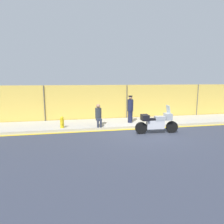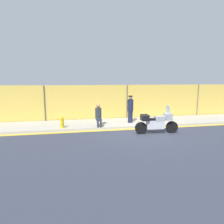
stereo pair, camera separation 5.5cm
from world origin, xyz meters
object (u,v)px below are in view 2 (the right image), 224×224
at_px(motorcycle, 156,122).
at_px(officer_standing, 130,109).
at_px(fire_hydrant, 62,122).
at_px(person_seated_on_curb, 98,114).

xyz_separation_m(motorcycle, officer_standing, (-0.77, 2.14, 0.41)).
height_order(motorcycle, officer_standing, officer_standing).
relative_size(motorcycle, fire_hydrant, 3.59).
xyz_separation_m(motorcycle, fire_hydrant, (-4.81, 1.54, -0.12)).
relative_size(motorcycle, person_seated_on_curb, 1.83).
distance_m(motorcycle, officer_standing, 2.31).
relative_size(motorcycle, officer_standing, 1.39).
bearing_deg(person_seated_on_curb, motorcycle, -29.43).
height_order(motorcycle, fire_hydrant, motorcycle).
bearing_deg(motorcycle, person_seated_on_curb, 154.20).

